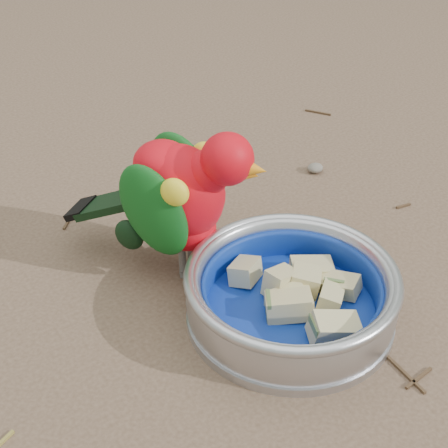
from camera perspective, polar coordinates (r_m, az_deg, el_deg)
ground at (r=0.76m, az=2.30°, el=-6.60°), size 60.00×60.00×0.00m
food_bowl at (r=0.74m, az=5.50°, el=-7.30°), size 0.22×0.22×0.02m
bowl_wall at (r=0.72m, az=5.63°, el=-5.52°), size 0.22×0.22×0.04m
fruit_wedges at (r=0.72m, az=5.60°, el=-5.95°), size 0.13×0.13×0.03m
lory_parrot at (r=0.75m, az=-3.57°, el=1.68°), size 0.21×0.24×0.18m
ground_debris at (r=0.79m, az=-0.54°, el=-4.29°), size 0.90×0.80×0.01m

